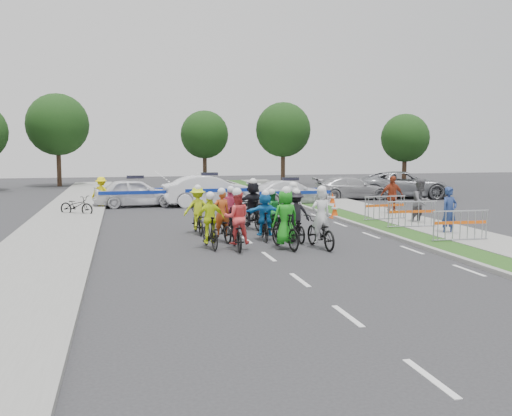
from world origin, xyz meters
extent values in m
plane|color=#28282B|center=(0.00, 0.00, 0.00)|extent=(90.00, 90.00, 0.00)
cube|color=gray|center=(5.10, 5.00, 0.06)|extent=(0.20, 60.00, 0.12)
cube|color=#224B18|center=(5.80, 5.00, 0.06)|extent=(1.20, 60.00, 0.11)
cube|color=gray|center=(7.60, 5.00, 0.07)|extent=(2.40, 60.00, 0.13)
cube|color=gray|center=(-6.50, 5.00, 0.07)|extent=(3.00, 60.00, 0.13)
imported|color=black|center=(1.94, 1.00, 0.51)|extent=(0.86, 2.01, 1.03)
imported|color=silver|center=(1.94, 0.95, 1.04)|extent=(0.66, 0.47, 1.71)
sphere|color=white|center=(1.94, 0.90, 1.85)|extent=(0.30, 0.30, 0.30)
imported|color=black|center=(0.82, 1.13, 0.57)|extent=(0.86, 1.95, 1.14)
imported|color=#1A8F1A|center=(0.82, 1.08, 1.03)|extent=(0.92, 0.68, 1.70)
sphere|color=white|center=(0.82, 1.03, 1.84)|extent=(0.30, 0.30, 0.30)
imported|color=black|center=(-0.68, 1.41, 0.50)|extent=(0.80, 1.95, 1.00)
imported|color=#E84042|center=(-0.68, 1.36, 1.02)|extent=(0.85, 0.69, 1.67)
sphere|color=white|center=(-0.68, 1.31, 1.81)|extent=(0.29, 0.29, 0.29)
imported|color=black|center=(-1.46, 1.76, 0.52)|extent=(0.67, 1.77, 1.04)
imported|color=#DCF619|center=(-1.46, 1.71, 0.96)|extent=(0.95, 0.48, 1.55)
sphere|color=white|center=(-1.46, 1.66, 1.68)|extent=(0.27, 0.27, 0.27)
imported|color=black|center=(1.56, 2.44, 0.47)|extent=(0.69, 1.80, 0.93)
imported|color=black|center=(1.56, 2.39, 0.96)|extent=(1.03, 0.62, 1.55)
sphere|color=white|center=(1.56, 2.34, 1.68)|extent=(0.27, 0.27, 0.27)
imported|color=black|center=(0.61, 2.92, 0.50)|extent=(0.64, 1.69, 0.99)
imported|color=blue|center=(0.61, 2.87, 0.92)|extent=(1.42, 0.59, 1.49)
sphere|color=white|center=(0.61, 2.82, 1.61)|extent=(0.26, 0.26, 0.26)
imported|color=black|center=(-0.88, 3.02, 0.47)|extent=(0.93, 1.88, 0.94)
imported|color=#B84617|center=(-0.88, 2.97, 0.97)|extent=(0.63, 0.47, 1.57)
sphere|color=white|center=(-0.88, 2.92, 1.70)|extent=(0.27, 0.27, 0.27)
imported|color=black|center=(1.76, 3.49, 0.56)|extent=(0.56, 1.89, 1.13)
imported|color=silver|center=(1.76, 3.44, 1.03)|extent=(0.84, 0.55, 1.69)
sphere|color=white|center=(1.76, 3.39, 1.83)|extent=(0.29, 0.29, 0.29)
imported|color=black|center=(1.11, 3.98, 0.44)|extent=(0.71, 1.70, 0.87)
imported|color=#198D31|center=(1.11, 3.93, 0.91)|extent=(0.75, 0.61, 1.45)
sphere|color=white|center=(1.11, 3.88, 1.57)|extent=(0.25, 0.25, 0.25)
imported|color=black|center=(-0.26, 4.67, 0.51)|extent=(0.59, 1.71, 1.01)
imported|color=#D83C65|center=(-0.26, 4.62, 0.94)|extent=(0.91, 0.43, 1.52)
sphere|color=white|center=(-0.26, 4.57, 1.64)|extent=(0.26, 0.26, 0.26)
imported|color=black|center=(-1.45, 4.86, 0.47)|extent=(0.70, 1.82, 0.94)
imported|color=#D0EE19|center=(-1.45, 4.81, 0.96)|extent=(1.04, 0.62, 1.57)
sphere|color=white|center=(-1.45, 4.76, 1.69)|extent=(0.27, 0.27, 0.27)
imported|color=black|center=(0.78, 5.52, 0.57)|extent=(0.82, 1.96, 1.14)
imported|color=black|center=(0.78, 5.47, 1.03)|extent=(1.64, 0.74, 1.71)
sphere|color=white|center=(0.78, 5.42, 1.85)|extent=(0.30, 0.30, 0.30)
imported|color=white|center=(-3.44, 14.96, 0.75)|extent=(4.55, 2.15, 1.50)
imported|color=white|center=(0.46, 14.54, 0.82)|extent=(5.10, 2.13, 1.64)
imported|color=white|center=(4.88, 14.12, 0.67)|extent=(4.76, 2.26, 1.34)
imported|color=#A2A2A6|center=(9.45, 16.30, 0.68)|extent=(4.81, 2.31, 1.35)
imported|color=gray|center=(12.92, 16.43, 0.82)|extent=(6.40, 4.10, 1.64)
imported|color=navy|center=(7.29, 2.28, 0.88)|extent=(0.72, 0.54, 1.77)
imported|color=#535257|center=(7.76, 5.11, 0.94)|extent=(1.10, 0.97, 1.89)
imported|color=#99351B|center=(7.93, 8.03, 0.93)|extent=(1.13, 0.54, 1.87)
imported|color=#FFEB0D|center=(-5.18, 14.39, 0.82)|extent=(1.21, 0.94, 1.64)
cube|color=#F24C0C|center=(5.13, 8.00, 0.01)|extent=(0.40, 0.40, 0.03)
cone|color=#F24C0C|center=(5.13, 8.00, 0.35)|extent=(0.36, 0.36, 0.70)
cylinder|color=silver|center=(5.13, 8.00, 0.45)|extent=(0.29, 0.29, 0.08)
cube|color=#F24C0C|center=(6.97, 13.10, 0.01)|extent=(0.40, 0.40, 0.03)
cone|color=#F24C0C|center=(6.97, 13.10, 0.35)|extent=(0.36, 0.36, 0.70)
cylinder|color=silver|center=(6.97, 13.10, 0.45)|extent=(0.29, 0.29, 0.08)
imported|color=black|center=(-6.21, 11.54, 0.47)|extent=(1.83, 1.50, 0.94)
cylinder|color=#382619|center=(9.00, 30.00, 1.62)|extent=(0.36, 0.36, 3.25)
sphere|color=#113510|center=(9.00, 30.00, 4.55)|extent=(4.55, 4.55, 4.55)
cylinder|color=#382619|center=(18.00, 26.00, 1.38)|extent=(0.36, 0.36, 2.75)
sphere|color=#113510|center=(18.00, 26.00, 3.85)|extent=(3.85, 3.85, 3.85)
cylinder|color=#382619|center=(-9.00, 32.00, 1.75)|extent=(0.36, 0.36, 3.50)
sphere|color=#113510|center=(-9.00, 32.00, 4.90)|extent=(4.90, 4.90, 4.90)
cylinder|color=#382619|center=(3.00, 34.00, 1.50)|extent=(0.36, 0.36, 3.00)
sphere|color=#113510|center=(3.00, 34.00, 4.20)|extent=(4.20, 4.20, 4.20)
camera|label=1|loc=(-4.13, -15.89, 3.24)|focal=40.00mm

